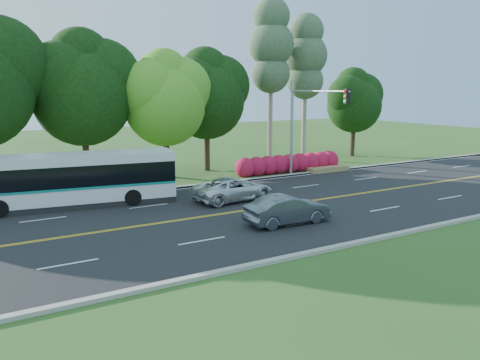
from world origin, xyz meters
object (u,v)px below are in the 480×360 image
sedan (288,210)px  suv (233,189)px  transit_bus (71,181)px  traffic_signal (308,115)px

sedan → suv: (0.08, 5.58, -0.02)m
transit_bus → suv: (8.49, -3.18, -0.77)m
traffic_signal → transit_bus: 16.49m
traffic_signal → sedan: 12.22m
sedan → suv: bearing=1.0°
traffic_signal → sedan: size_ratio=1.65×
transit_bus → suv: size_ratio=2.33×
traffic_signal → transit_bus: traffic_signal is taller
traffic_signal → suv: (-7.68, -3.01, -3.97)m
transit_bus → sedan: (8.41, -8.75, -0.75)m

